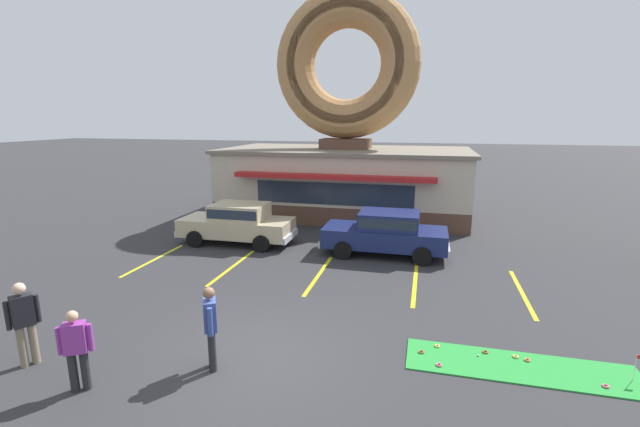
{
  "coord_description": "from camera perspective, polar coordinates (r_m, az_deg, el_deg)",
  "views": [
    {
      "loc": [
        3.31,
        -7.5,
        4.9
      ],
      "look_at": [
        0.17,
        5.0,
        2.0
      ],
      "focal_mm": 24.0,
      "sensor_mm": 36.0,
      "label": 1
    }
  ],
  "objects": [
    {
      "name": "ground_plane",
      "position": [
        9.55,
        -8.78,
        -18.35
      ],
      "size": [
        160.0,
        160.0,
        0.0
      ],
      "primitive_type": "plane",
      "color": "#2D2D30"
    },
    {
      "name": "putting_mat",
      "position": [
        9.93,
        25.15,
        -18.09
      ],
      "size": [
        4.46,
        1.2,
        0.03
      ],
      "primitive_type": "cube",
      "color": "green",
      "rests_on": "ground"
    },
    {
      "name": "mini_donut_far_left",
      "position": [
        9.41,
        15.58,
        -18.87
      ],
      "size": [
        0.13,
        0.13,
        0.04
      ],
      "primitive_type": "torus",
      "color": "#D8667F",
      "rests_on": "putting_mat"
    },
    {
      "name": "putting_flag_pin",
      "position": [
        10.37,
        36.73,
        -15.5
      ],
      "size": [
        0.13,
        0.01,
        0.55
      ],
      "color": "silver",
      "rests_on": "putting_mat"
    },
    {
      "name": "mini_donut_mid_left",
      "position": [
        10.19,
        25.92,
        -17.15
      ],
      "size": [
        0.13,
        0.13,
        0.04
      ],
      "primitive_type": "torus",
      "color": "#D17F47",
      "rests_on": "putting_mat"
    },
    {
      "name": "pedestrian_blue_sweater_man",
      "position": [
        8.88,
        -14.37,
        -14.09
      ],
      "size": [
        0.39,
        0.54,
        1.72
      ],
      "color": "#232328",
      "rests_on": "ground"
    },
    {
      "name": "parking_stripe_left",
      "position": [
        14.78,
        -11.56,
        -6.94
      ],
      "size": [
        0.12,
        3.6,
        0.01
      ],
      "primitive_type": "cube",
      "color": "yellow",
      "rests_on": "ground"
    },
    {
      "name": "mini_donut_near_right",
      "position": [
        10.14,
        21.18,
        -16.83
      ],
      "size": [
        0.13,
        0.13,
        0.04
      ],
      "primitive_type": "torus",
      "color": "brown",
      "rests_on": "putting_mat"
    },
    {
      "name": "parking_stripe_mid_left",
      "position": [
        13.79,
        -0.12,
        -8.11
      ],
      "size": [
        0.12,
        3.6,
        0.01
      ],
      "primitive_type": "cube",
      "color": "yellow",
      "rests_on": "ground"
    },
    {
      "name": "parking_stripe_mid_right",
      "position": [
        13.72,
        25.34,
        -9.52
      ],
      "size": [
        0.12,
        3.6,
        0.01
      ],
      "primitive_type": "cube",
      "color": "yellow",
      "rests_on": "ground"
    },
    {
      "name": "pedestrian_hooded_kid",
      "position": [
        9.18,
        -29.75,
        -15.22
      ],
      "size": [
        0.53,
        0.4,
        1.57
      ],
      "color": "#232328",
      "rests_on": "ground"
    },
    {
      "name": "mini_donut_near_left",
      "position": [
        10.21,
        24.62,
        -16.94
      ],
      "size": [
        0.13,
        0.13,
        0.04
      ],
      "primitive_type": "torus",
      "color": "#E5C666",
      "rests_on": "putting_mat"
    },
    {
      "name": "mini_donut_far_centre",
      "position": [
        10.06,
        15.36,
        -16.65
      ],
      "size": [
        0.13,
        0.13,
        0.04
      ],
      "primitive_type": "torus",
      "color": "#E5C666",
      "rests_on": "putting_mat"
    },
    {
      "name": "trash_bin",
      "position": [
        19.36,
        17.13,
        -1.03
      ],
      "size": [
        0.57,
        0.57,
        0.97
      ],
      "color": "#232833",
      "rests_on": "ground"
    },
    {
      "name": "mini_donut_mid_right",
      "position": [
        9.76,
        13.35,
        -17.51
      ],
      "size": [
        0.13,
        0.13,
        0.04
      ],
      "primitive_type": "torus",
      "color": "brown",
      "rests_on": "putting_mat"
    },
    {
      "name": "mini_donut_mid_centre",
      "position": [
        10.03,
        33.8,
        -18.57
      ],
      "size": [
        0.13,
        0.13,
        0.04
      ],
      "primitive_type": "torus",
      "color": "#D8667F",
      "rests_on": "putting_mat"
    },
    {
      "name": "donut_shop_building",
      "position": [
        21.85,
        3.45,
        9.62
      ],
      "size": [
        12.3,
        6.75,
        10.96
      ],
      "color": "brown",
      "rests_on": "ground"
    },
    {
      "name": "golf_ball",
      "position": [
        9.96,
        20.36,
        -17.31
      ],
      "size": [
        0.04,
        0.04,
        0.04
      ],
      "primitive_type": "sphere",
      "color": "white",
      "rests_on": "putting_mat"
    },
    {
      "name": "parking_stripe_centre",
      "position": [
        13.43,
        12.55,
        -9.03
      ],
      "size": [
        0.12,
        3.6,
        0.01
      ],
      "primitive_type": "cube",
      "color": "yellow",
      "rests_on": "ground"
    },
    {
      "name": "parking_stripe_far_left",
      "position": [
        16.26,
        -21.19,
        -5.74
      ],
      "size": [
        0.12,
        3.6,
        0.01
      ],
      "primitive_type": "cube",
      "color": "yellow",
      "rests_on": "ground"
    },
    {
      "name": "car_navy",
      "position": [
        15.65,
        8.81,
        -2.38
      ],
      "size": [
        4.56,
        1.99,
        1.6
      ],
      "color": "navy",
      "rests_on": "ground"
    },
    {
      "name": "pedestrian_leather_jacket_man",
      "position": [
        10.52,
        -34.75,
        -11.57
      ],
      "size": [
        0.41,
        0.52,
        1.76
      ],
      "color": "#7F7056",
      "rests_on": "ground"
    },
    {
      "name": "car_champagne",
      "position": [
        17.22,
        -10.9,
        -1.08
      ],
      "size": [
        4.58,
        2.02,
        1.6
      ],
      "color": "#BCAD89",
      "rests_on": "ground"
    }
  ]
}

